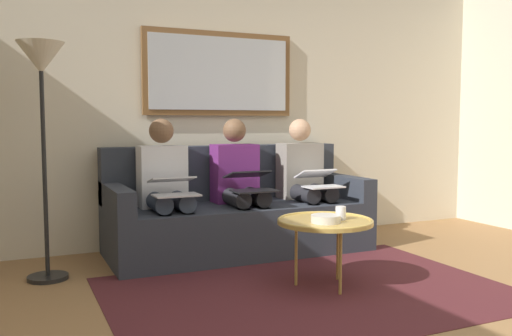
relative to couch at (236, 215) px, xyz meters
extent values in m
cube|color=beige|center=(0.00, -0.48, 0.99)|extent=(6.00, 0.12, 2.60)
cube|color=#4C1E23|center=(0.00, 1.27, -0.31)|extent=(2.60, 1.80, 0.01)
cube|color=#2D333D|center=(0.00, 0.07, -0.10)|extent=(2.20, 0.90, 0.42)
cube|color=#2D333D|center=(0.00, -0.28, 0.35)|extent=(2.20, 0.20, 0.48)
cube|color=#2D333D|center=(-1.03, 0.07, 0.21)|extent=(0.14, 0.90, 0.20)
cube|color=#2D333D|center=(1.03, 0.07, 0.21)|extent=(0.14, 0.90, 0.20)
cube|color=brown|center=(0.00, -0.39, 1.24)|extent=(1.42, 0.04, 0.76)
cube|color=#B2B7BC|center=(0.00, -0.37, 1.24)|extent=(1.32, 0.01, 0.66)
cylinder|color=tan|center=(-0.15, 1.22, 0.13)|extent=(0.64, 0.64, 0.03)
torus|color=tan|center=(-0.15, 1.22, 0.14)|extent=(0.64, 0.64, 0.02)
cylinder|color=#B28E42|center=(-0.15, 1.41, -0.10)|extent=(0.02, 0.02, 0.43)
cylinder|color=#B28E42|center=(-0.31, 1.12, -0.10)|extent=(0.02, 0.02, 0.43)
cylinder|color=#B28E42|center=(0.02, 1.12, -0.10)|extent=(0.02, 0.02, 0.43)
cylinder|color=silver|center=(-0.25, 1.24, 0.19)|extent=(0.07, 0.07, 0.09)
cylinder|color=beige|center=(-0.10, 1.30, 0.17)|extent=(0.19, 0.19, 0.05)
cube|color=gray|center=(-0.64, -0.03, 0.36)|extent=(0.38, 0.22, 0.50)
sphere|color=tan|center=(-0.64, -0.03, 0.73)|extent=(0.20, 0.20, 0.20)
cylinder|color=#232328|center=(-0.73, 0.18, 0.18)|extent=(0.14, 0.42, 0.14)
cylinder|color=#232328|center=(-0.55, 0.18, 0.18)|extent=(0.14, 0.42, 0.14)
cylinder|color=#232328|center=(-0.73, 0.39, -0.10)|extent=(0.11, 0.11, 0.42)
cylinder|color=#232328|center=(-0.55, 0.39, -0.10)|extent=(0.11, 0.11, 0.42)
cube|color=white|center=(-0.64, 0.39, 0.25)|extent=(0.32, 0.20, 0.01)
cube|color=white|center=(-0.64, 0.25, 0.35)|extent=(0.32, 0.19, 0.09)
cube|color=#A5C6EA|center=(-0.64, 0.25, 0.36)|extent=(0.29, 0.17, 0.07)
cube|color=#66236B|center=(0.00, -0.03, 0.36)|extent=(0.38, 0.22, 0.50)
sphere|color=brown|center=(0.00, -0.03, 0.73)|extent=(0.20, 0.20, 0.20)
cylinder|color=#232328|center=(-0.09, 0.18, 0.18)|extent=(0.14, 0.42, 0.14)
cylinder|color=#232328|center=(0.09, 0.18, 0.18)|extent=(0.14, 0.42, 0.14)
cylinder|color=#232328|center=(-0.09, 0.39, -0.10)|extent=(0.11, 0.11, 0.42)
cylinder|color=#232328|center=(0.09, 0.39, -0.10)|extent=(0.11, 0.11, 0.42)
cube|color=black|center=(0.00, 0.39, 0.25)|extent=(0.35, 0.23, 0.01)
cube|color=black|center=(0.00, 0.24, 0.37)|extent=(0.35, 0.23, 0.07)
cube|color=#A5C6EA|center=(0.00, 0.24, 0.38)|extent=(0.31, 0.20, 0.06)
cube|color=silver|center=(0.64, -0.03, 0.36)|extent=(0.38, 0.22, 0.50)
sphere|color=brown|center=(0.64, -0.03, 0.73)|extent=(0.20, 0.20, 0.20)
cylinder|color=#384256|center=(0.55, 0.18, 0.18)|extent=(0.14, 0.42, 0.14)
cylinder|color=#384256|center=(0.73, 0.18, 0.18)|extent=(0.14, 0.42, 0.14)
cylinder|color=#384256|center=(0.55, 0.39, -0.10)|extent=(0.11, 0.11, 0.42)
cylinder|color=#384256|center=(0.73, 0.39, -0.10)|extent=(0.11, 0.11, 0.42)
cube|color=silver|center=(0.64, 0.39, 0.25)|extent=(0.34, 0.20, 0.01)
cube|color=silver|center=(0.64, 0.26, 0.36)|extent=(0.34, 0.20, 0.06)
cube|color=#A5C6EA|center=(0.64, 0.27, 0.36)|extent=(0.31, 0.18, 0.04)
cylinder|color=black|center=(1.55, 0.27, -0.30)|extent=(0.28, 0.28, 0.03)
cylinder|color=black|center=(1.55, 0.27, 0.44)|extent=(0.03, 0.03, 1.50)
cone|color=beige|center=(1.55, 0.27, 1.24)|extent=(0.32, 0.32, 0.22)
camera|label=1|loc=(1.75, 4.30, 0.80)|focal=38.11mm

